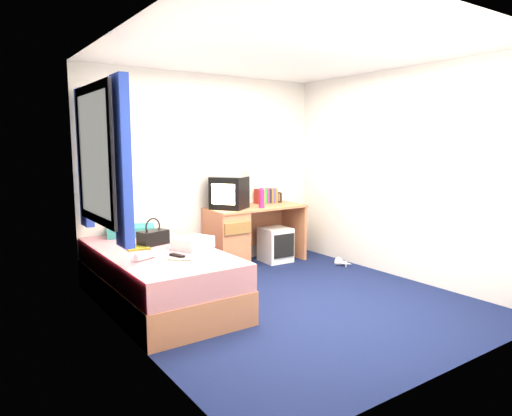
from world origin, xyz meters
TOP-DOWN VIEW (x-y plane):
  - ground at (0.00, 0.00)m, footprint 3.40×3.40m
  - room_shell at (0.00, 0.00)m, footprint 3.40×3.40m
  - bed at (-1.10, 0.70)m, footprint 1.01×2.00m
  - pillow at (-1.07, 1.49)m, footprint 0.57×0.46m
  - desk at (0.29, 1.44)m, footprint 1.30×0.55m
  - storage_cube at (0.82, 1.35)m, footprint 0.38×0.38m
  - crt_tv at (0.17, 1.44)m, footprint 0.53×0.54m
  - vcr at (0.17, 1.44)m, footprint 0.48×0.50m
  - book_row at (0.85, 1.60)m, footprint 0.31×0.13m
  - picture_frame at (1.05, 1.58)m, footprint 0.03×0.12m
  - pink_water_bottle at (0.54, 1.26)m, footprint 0.09×0.09m
  - aerosol_can at (0.43, 1.52)m, footprint 0.06×0.06m
  - handbag at (-1.04, 0.92)m, footprint 0.32×0.23m
  - towel at (-0.79, 0.54)m, footprint 0.41×0.38m
  - magazine at (-1.23, 0.88)m, footprint 0.25×0.31m
  - water_bottle at (-1.33, 0.39)m, footprint 0.21×0.14m
  - colour_swatch_fan at (-1.09, 0.20)m, footprint 0.20×0.19m
  - remote_control at (-1.05, 0.34)m, footprint 0.09×0.17m
  - window_assembly at (-1.55, 0.90)m, footprint 0.11×1.42m
  - white_heels at (1.40, 0.67)m, footprint 0.17×0.28m

SIDE VIEW (x-z plane):
  - ground at x=0.00m, z-range 0.00..0.00m
  - white_heels at x=1.40m, z-range -0.01..0.09m
  - storage_cube at x=0.82m, z-range 0.00..0.45m
  - bed at x=-1.10m, z-range 0.00..0.54m
  - desk at x=0.29m, z-range 0.03..0.78m
  - colour_swatch_fan at x=-1.09m, z-range 0.54..0.55m
  - magazine at x=-1.23m, z-range 0.54..0.55m
  - remote_control at x=-1.05m, z-range 0.54..0.56m
  - water_bottle at x=-1.33m, z-range 0.54..0.61m
  - pillow at x=-1.07m, z-range 0.54..0.65m
  - towel at x=-0.79m, z-range 0.54..0.65m
  - handbag at x=-1.04m, z-range 0.48..0.76m
  - picture_frame at x=1.05m, z-range 0.75..0.89m
  - aerosol_can at x=0.43m, z-range 0.75..0.95m
  - book_row at x=0.85m, z-range 0.75..0.95m
  - pink_water_bottle at x=0.54m, z-range 0.75..0.98m
  - crt_tv at x=0.17m, z-range 0.75..1.15m
  - vcr at x=0.17m, z-range 1.15..1.22m
  - window_assembly at x=-1.55m, z-range 0.72..2.12m
  - room_shell at x=0.00m, z-range -0.25..3.15m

